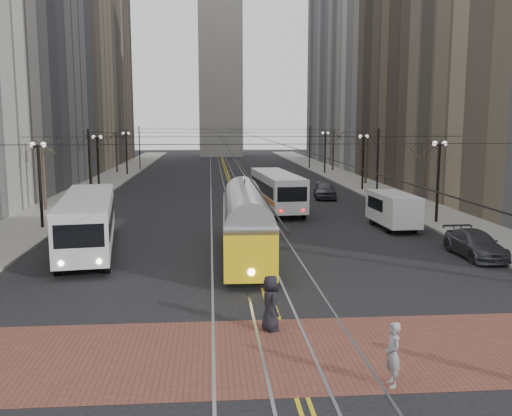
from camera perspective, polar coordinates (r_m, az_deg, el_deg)
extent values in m
plane|color=black|center=(22.23, 1.70, -10.25)|extent=(260.00, 260.00, 0.00)
cube|color=gray|center=(67.49, -15.39, 2.23)|extent=(5.00, 140.00, 0.15)
cube|color=gray|center=(68.52, 10.10, 2.49)|extent=(5.00, 140.00, 0.15)
cube|color=brown|center=(18.51, 3.10, -14.21)|extent=(25.00, 6.00, 0.01)
cube|color=gray|center=(66.34, -2.55, 2.36)|extent=(4.80, 130.00, 0.02)
cube|color=gold|center=(66.34, -2.55, 2.37)|extent=(0.42, 130.00, 0.01)
cube|color=brown|center=(110.14, -17.29, 14.89)|extent=(16.00, 20.00, 40.00)
cube|color=brown|center=(73.13, 18.56, 15.87)|extent=(16.00, 20.00, 34.00)
cube|color=slate|center=(111.21, 10.30, 15.06)|extent=(16.00, 20.00, 40.00)
cube|color=#B2AFA5|center=(124.68, -3.63, 18.17)|extent=(9.00, 9.00, 56.00)
cylinder|color=black|center=(40.77, -20.76, 1.86)|extent=(0.20, 0.20, 5.60)
cylinder|color=black|center=(60.16, -15.51, 4.09)|extent=(0.20, 0.20, 5.60)
cylinder|color=black|center=(79.84, -12.82, 5.22)|extent=(0.20, 0.20, 5.60)
cylinder|color=black|center=(42.31, 17.72, 2.23)|extent=(0.20, 0.20, 5.60)
cylinder|color=black|center=(61.21, 10.64, 4.33)|extent=(0.20, 0.20, 5.60)
cylinder|color=black|center=(80.64, 6.92, 5.40)|extent=(0.20, 0.20, 5.60)
cylinder|color=#382D23|center=(48.97, -20.44, 2.91)|extent=(0.28, 0.28, 5.60)
cylinder|color=#382D23|center=(66.42, -16.24, 4.46)|extent=(0.28, 0.28, 5.60)
cylinder|color=#382D23|center=(84.09, -13.79, 5.35)|extent=(0.28, 0.28, 5.60)
cylinder|color=#382D23|center=(50.44, 16.40, 3.25)|extent=(0.28, 0.28, 5.60)
cylinder|color=#382D23|center=(67.51, 10.95, 4.70)|extent=(0.28, 0.28, 5.60)
cylinder|color=#382D23|center=(84.96, 7.71, 5.55)|extent=(0.28, 0.28, 5.60)
cylinder|color=black|center=(65.93, -3.90, 7.54)|extent=(0.03, 120.00, 0.03)
cylinder|color=black|center=(66.03, -1.27, 7.55)|extent=(0.03, 120.00, 0.03)
cylinder|color=black|center=(52.14, -16.31, 3.97)|extent=(0.16, 0.16, 6.60)
cylinder|color=black|center=(87.64, -11.57, 5.87)|extent=(0.16, 0.16, 6.60)
cylinder|color=black|center=(53.28, 12.07, 4.22)|extent=(0.16, 0.16, 6.60)
cylinder|color=black|center=(88.32, 5.38, 6.02)|extent=(0.16, 0.16, 6.60)
cube|color=silver|center=(33.16, -16.45, -1.52)|extent=(4.37, 12.73, 3.12)
cube|color=yellow|center=(30.20, -1.03, -2.29)|extent=(2.64, 12.60, 2.96)
cube|color=silver|center=(46.77, 2.08, 1.64)|extent=(3.43, 11.88, 3.06)
cube|color=white|center=(39.74, 13.54, -0.31)|extent=(2.34, 5.53, 2.40)
imported|color=#46484F|center=(54.61, 6.89, 1.84)|extent=(2.53, 5.07, 1.66)
imported|color=#393B40|center=(32.79, 21.09, -3.39)|extent=(2.06, 4.87, 1.40)
imported|color=black|center=(19.98, 1.45, -9.47)|extent=(0.82, 1.07, 1.95)
imported|color=gray|center=(16.46, 13.52, -14.04)|extent=(0.45, 0.67, 1.80)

